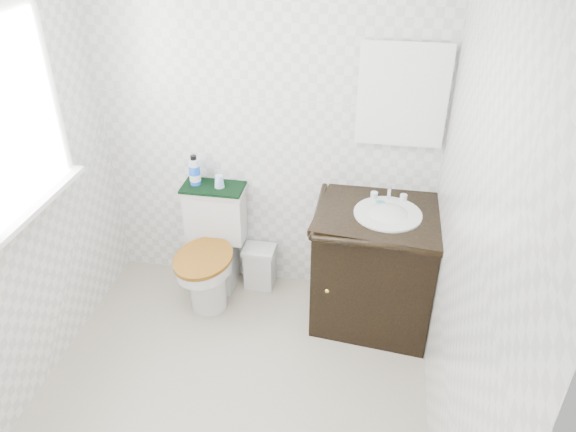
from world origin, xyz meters
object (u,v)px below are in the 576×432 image
(vanity, at_px, (378,264))
(mouthwash_bottle, at_px, (195,171))
(cup, at_px, (219,181))
(toilet, at_px, (212,252))
(trash_bin, at_px, (260,266))

(vanity, height_order, mouthwash_bottle, mouthwash_bottle)
(mouthwash_bottle, xyz_separation_m, cup, (0.17, -0.01, -0.05))
(vanity, bearing_deg, toilet, 176.60)
(trash_bin, relative_size, cup, 3.95)
(toilet, distance_m, mouthwash_bottle, 0.57)
(mouthwash_bottle, bearing_deg, cup, -4.50)
(vanity, height_order, cup, vanity)
(toilet, relative_size, trash_bin, 2.41)
(trash_bin, xyz_separation_m, cup, (-0.25, -0.01, 0.67))
(mouthwash_bottle, distance_m, cup, 0.18)
(trash_bin, relative_size, mouthwash_bottle, 1.55)
(vanity, relative_size, trash_bin, 2.88)
(toilet, height_order, cup, cup)
(vanity, bearing_deg, mouthwash_bottle, 170.87)
(trash_bin, distance_m, mouthwash_bottle, 0.83)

